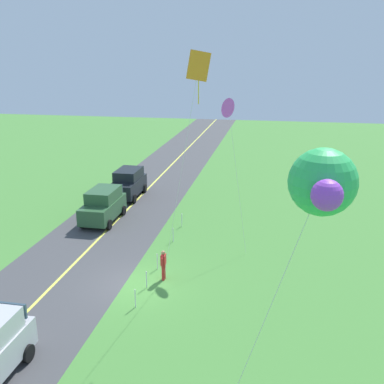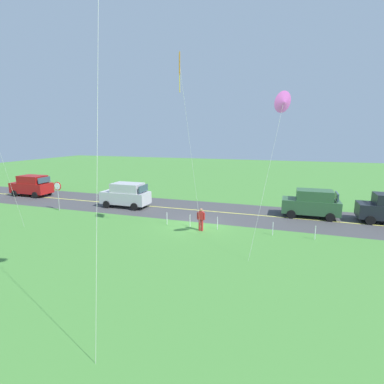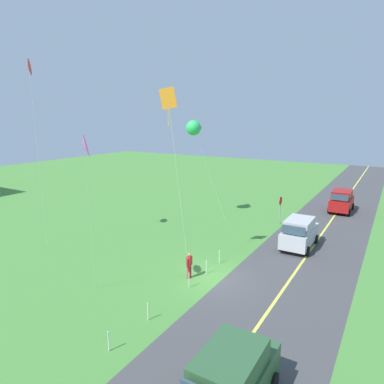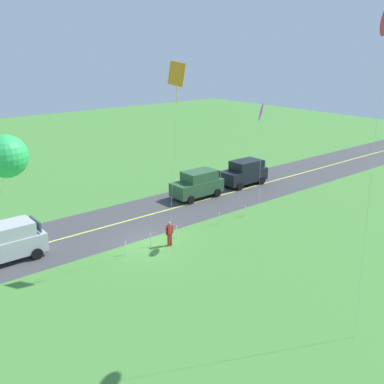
# 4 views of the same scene
# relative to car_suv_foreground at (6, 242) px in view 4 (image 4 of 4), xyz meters

# --- Properties ---
(ground_plane) EXTENTS (120.00, 120.00, 0.10)m
(ground_plane) POSITION_rel_car_suv_foreground_xyz_m (-7.80, 3.08, -1.20)
(ground_plane) COLOR #478438
(asphalt_road) EXTENTS (120.00, 7.00, 0.00)m
(asphalt_road) POSITION_rel_car_suv_foreground_xyz_m (-7.80, -0.92, -1.15)
(asphalt_road) COLOR #424244
(asphalt_road) RESTS_ON ground
(road_centre_stripe) EXTENTS (120.00, 0.16, 0.00)m
(road_centre_stripe) POSITION_rel_car_suv_foreground_xyz_m (-7.80, -0.92, -1.15)
(road_centre_stripe) COLOR #E5E04C
(road_centre_stripe) RESTS_ON asphalt_road
(car_suv_foreground) EXTENTS (4.40, 2.12, 2.24)m
(car_suv_foreground) POSITION_rel_car_suv_foreground_xyz_m (0.00, 0.00, 0.00)
(car_suv_foreground) COLOR #B7B7BC
(car_suv_foreground) RESTS_ON ground
(car_parked_west_far) EXTENTS (4.40, 2.12, 2.24)m
(car_parked_west_far) POSITION_rel_car_suv_foreground_xyz_m (-21.61, -1.85, 0.00)
(car_parked_west_far) COLOR black
(car_parked_west_far) RESTS_ON ground
(car_parked_west_near) EXTENTS (4.40, 2.12, 2.24)m
(car_parked_west_near) POSITION_rel_car_suv_foreground_xyz_m (-16.03, -1.79, 0.00)
(car_parked_west_near) COLOR #2D5633
(car_parked_west_near) RESTS_ON ground
(person_adult_near) EXTENTS (0.58, 0.22, 1.60)m
(person_adult_near) POSITION_rel_car_suv_foreground_xyz_m (-8.54, 4.39, -0.29)
(person_adult_near) COLOR red
(person_adult_near) RESTS_ON ground
(kite_red_low) EXTENTS (1.02, 2.43, 11.29)m
(kite_red_low) POSITION_rel_car_suv_foreground_xyz_m (-7.78, 6.27, 9.25)
(kite_red_low) COLOR silver
(kite_red_low) RESTS_ON ground
(kite_blue_mid) EXTENTS (1.83, 1.89, 8.77)m
(kite_blue_mid) POSITION_rel_car_suv_foreground_xyz_m (-13.68, 7.00, 7.03)
(kite_blue_mid) COLOR silver
(kite_blue_mid) RESTS_ON ground
(kite_green_far) EXTENTS (1.92, 3.53, 9.32)m
(kite_green_far) POSITION_rel_car_suv_foreground_xyz_m (2.54, 10.65, 7.46)
(kite_green_far) COLOR silver
(kite_green_far) RESTS_ON ground
(fence_post_0) EXTENTS (0.05, 0.05, 0.90)m
(fence_post_0) POSITION_rel_car_suv_foreground_xyz_m (-15.97, 3.78, -0.70)
(fence_post_0) COLOR silver
(fence_post_0) RESTS_ON ground
(fence_post_1) EXTENTS (0.05, 0.05, 0.90)m
(fence_post_1) POSITION_rel_car_suv_foreground_xyz_m (-13.35, 3.78, -0.70)
(fence_post_1) COLOR silver
(fence_post_1) RESTS_ON ground
(fence_post_2) EXTENTS (0.05, 0.05, 0.90)m
(fence_post_2) POSITION_rel_car_suv_foreground_xyz_m (-9.58, 3.78, -0.70)
(fence_post_2) COLOR silver
(fence_post_2) RESTS_ON ground
(fence_post_3) EXTENTS (0.05, 0.05, 0.90)m
(fence_post_3) POSITION_rel_car_suv_foreground_xyz_m (-7.53, 3.78, -0.70)
(fence_post_3) COLOR silver
(fence_post_3) RESTS_ON ground
(fence_post_4) EXTENTS (0.05, 0.05, 0.90)m
(fence_post_4) POSITION_rel_car_suv_foreground_xyz_m (-5.71, 3.78, -0.70)
(fence_post_4) COLOR silver
(fence_post_4) RESTS_ON ground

